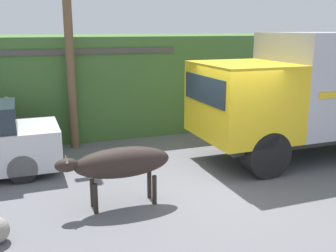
% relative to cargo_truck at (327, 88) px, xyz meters
% --- Properties ---
extents(ground_plane, '(60.00, 60.00, 0.00)m').
position_rel_cargo_truck_xyz_m(ground_plane, '(-3.58, -0.77, -1.81)').
color(ground_plane, slate).
extents(hillside_embankment, '(32.00, 6.26, 3.13)m').
position_rel_cargo_truck_xyz_m(hillside_embankment, '(-3.58, 6.41, -0.24)').
color(hillside_embankment, '#426B33').
rests_on(hillside_embankment, ground_plane).
extents(building_backdrop, '(6.31, 2.70, 2.80)m').
position_rel_cargo_truck_xyz_m(building_backdrop, '(-6.30, 4.59, -0.39)').
color(building_backdrop, '#99ADB7').
rests_on(building_backdrop, ground_plane).
extents(cargo_truck, '(6.89, 2.45, 3.27)m').
position_rel_cargo_truck_xyz_m(cargo_truck, '(0.00, 0.00, 0.00)').
color(cargo_truck, '#2D2D2D').
rests_on(cargo_truck, ground_plane).
extents(brown_cow, '(2.19, 0.59, 1.17)m').
position_rel_cargo_truck_xyz_m(brown_cow, '(-6.01, -1.31, -0.94)').
color(brown_cow, '#2D231E').
rests_on(brown_cow, ground_plane).
extents(pedestrian_on_hill, '(0.48, 0.48, 1.64)m').
position_rel_cargo_truck_xyz_m(pedestrian_on_hill, '(-8.05, 2.69, -0.92)').
color(pedestrian_on_hill, '#38332D').
rests_on(pedestrian_on_hill, ground_plane).
extents(utility_pole, '(0.90, 0.24, 5.87)m').
position_rel_cargo_truck_xyz_m(utility_pole, '(-6.33, 2.94, 1.23)').
color(utility_pole, brown).
rests_on(utility_pole, ground_plane).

